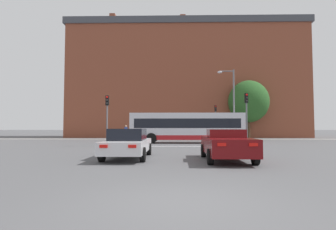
# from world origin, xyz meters

# --- Properties ---
(ground_plane) EXTENTS (400.00, 400.00, 0.00)m
(ground_plane) POSITION_xyz_m (0.00, 0.00, 0.00)
(ground_plane) COLOR #545456
(stop_line_strip) EXTENTS (8.83, 0.30, 0.01)m
(stop_line_strip) POSITION_xyz_m (0.00, 15.79, 0.00)
(stop_line_strip) COLOR silver
(stop_line_strip) RESTS_ON ground_plane
(far_pavement) EXTENTS (69.81, 2.50, 0.01)m
(far_pavement) POSITION_xyz_m (0.00, 29.59, 0.01)
(far_pavement) COLOR gray
(far_pavement) RESTS_ON ground_plane
(brick_civic_building) EXTENTS (38.05, 10.45, 20.33)m
(brick_civic_building) POSITION_xyz_m (2.00, 38.78, 9.29)
(brick_civic_building) COLOR brown
(brick_civic_building) RESTS_ON ground_plane
(car_saloon_left) EXTENTS (2.01, 4.89, 1.43)m
(car_saloon_left) POSITION_xyz_m (-2.35, 7.61, 0.73)
(car_saloon_left) COLOR silver
(car_saloon_left) RESTS_ON ground_plane
(car_roadster_right) EXTENTS (2.06, 4.58, 1.40)m
(car_roadster_right) POSITION_xyz_m (2.25, 6.72, 0.72)
(car_roadster_right) COLOR #600C0F
(car_roadster_right) RESTS_ON ground_plane
(bus_crossing_lead) EXTENTS (10.95, 2.66, 2.91)m
(bus_crossing_lead) POSITION_xyz_m (1.18, 20.66, 1.56)
(bus_crossing_lead) COLOR silver
(bus_crossing_lead) RESTS_ON ground_plane
(traffic_light_far_right) EXTENTS (0.26, 0.31, 4.44)m
(traffic_light_far_right) POSITION_xyz_m (5.41, 29.05, 2.97)
(traffic_light_far_right) COLOR slate
(traffic_light_far_right) RESTS_ON ground_plane
(traffic_light_near_left) EXTENTS (0.26, 0.31, 4.13)m
(traffic_light_near_left) POSITION_xyz_m (-5.57, 16.11, 2.78)
(traffic_light_near_left) COLOR slate
(traffic_light_near_left) RESTS_ON ground_plane
(traffic_light_near_right) EXTENTS (0.26, 0.31, 4.32)m
(traffic_light_near_right) POSITION_xyz_m (5.85, 16.25, 2.90)
(traffic_light_near_right) COLOR slate
(traffic_light_near_right) RESTS_ON ground_plane
(street_lamp_junction) EXTENTS (1.74, 0.36, 7.41)m
(street_lamp_junction) POSITION_xyz_m (5.74, 21.30, 4.47)
(street_lamp_junction) COLOR slate
(street_lamp_junction) RESTS_ON ground_plane
(pedestrian_waiting) EXTENTS (0.45, 0.35, 1.85)m
(pedestrian_waiting) POSITION_xyz_m (-6.57, 30.24, 1.10)
(pedestrian_waiting) COLOR brown
(pedestrian_waiting) RESTS_ON ground_plane
(tree_by_building) EXTENTS (5.77, 5.77, 8.33)m
(tree_by_building) POSITION_xyz_m (10.71, 32.61, 5.29)
(tree_by_building) COLOR #4C3823
(tree_by_building) RESTS_ON ground_plane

